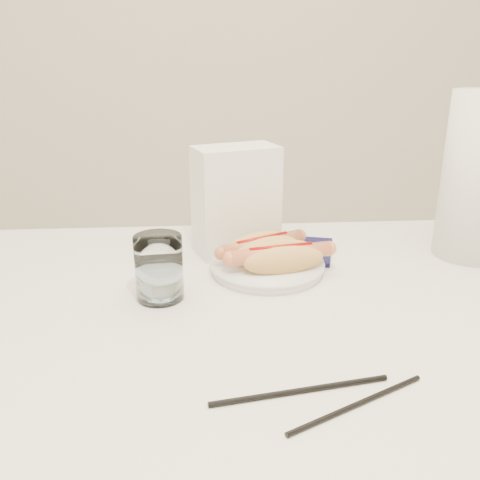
{
  "coord_description": "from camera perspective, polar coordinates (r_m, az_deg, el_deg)",
  "views": [
    {
      "loc": [
        -0.08,
        -0.73,
        1.13
      ],
      "look_at": [
        -0.02,
        0.11,
        0.82
      ],
      "focal_mm": 39.42,
      "sensor_mm": 36.0,
      "label": 1
    }
  ],
  "objects": [
    {
      "name": "hotdog_left",
      "position": [
        0.96,
        2.4,
        -0.84
      ],
      "size": [
        0.16,
        0.12,
        0.05
      ],
      "rotation": [
        0.0,
        0.0,
        0.48
      ],
      "color": "#E9AF5D",
      "rests_on": "plate"
    },
    {
      "name": "water_glass",
      "position": [
        0.84,
        -8.76,
        -2.98
      ],
      "size": [
        0.08,
        0.08,
        0.11
      ],
      "primitive_type": "cylinder",
      "color": "silver",
      "rests_on": "table"
    },
    {
      "name": "chopstick_near",
      "position": [
        0.65,
        6.57,
        -15.89
      ],
      "size": [
        0.22,
        0.04,
        0.01
      ],
      "primitive_type": "cylinder",
      "rotation": [
        0.0,
        1.57,
        0.17
      ],
      "color": "black",
      "rests_on": "table"
    },
    {
      "name": "hotdog_right",
      "position": [
        0.91,
        4.42,
        -1.91
      ],
      "size": [
        0.18,
        0.1,
        0.05
      ],
      "rotation": [
        0.0,
        0.0,
        0.2
      ],
      "color": "#E5AC59",
      "rests_on": "plate"
    },
    {
      "name": "plate",
      "position": [
        0.95,
        2.94,
        -3.02
      ],
      "size": [
        0.22,
        0.22,
        0.02
      ],
      "primitive_type": "cylinder",
      "rotation": [
        0.0,
        0.0,
        -0.14
      ],
      "color": "white",
      "rests_on": "table"
    },
    {
      "name": "chopstick_far",
      "position": [
        0.64,
        12.59,
        -16.94
      ],
      "size": [
        0.18,
        0.09,
        0.01
      ],
      "primitive_type": "cylinder",
      "rotation": [
        0.0,
        1.57,
        0.47
      ],
      "color": "black",
      "rests_on": "table"
    },
    {
      "name": "napkin_box",
      "position": [
        1.01,
        -0.44,
        4.32
      ],
      "size": [
        0.18,
        0.13,
        0.21
      ],
      "primitive_type": "cube",
      "rotation": [
        0.0,
        0.0,
        0.33
      ],
      "color": "white",
      "rests_on": "table"
    },
    {
      "name": "paper_towel_roll",
      "position": [
        1.08,
        24.58,
        6.26
      ],
      "size": [
        0.17,
        0.17,
        0.31
      ],
      "primitive_type": "cylinder",
      "rotation": [
        0.0,
        0.0,
        -0.32
      ],
      "color": "white",
      "rests_on": "table"
    },
    {
      "name": "navy_napkin",
      "position": [
        1.05,
        5.95,
        -1.04
      ],
      "size": [
        0.17,
        0.17,
        0.01
      ],
      "primitive_type": "cube",
      "rotation": [
        0.0,
        0.0,
        -0.26
      ],
      "color": "#121138",
      "rests_on": "table"
    },
    {
      "name": "table",
      "position": [
        0.86,
        2.05,
        -10.66
      ],
      "size": [
        1.2,
        0.8,
        0.75
      ],
      "color": "white",
      "rests_on": "ground"
    }
  ]
}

